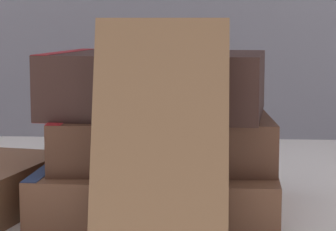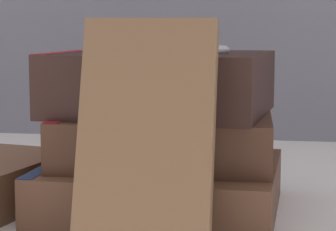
{
  "view_description": "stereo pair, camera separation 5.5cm",
  "coord_description": "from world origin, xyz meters",
  "views": [
    {
      "loc": [
        0.1,
        -0.52,
        0.16
      ],
      "look_at": [
        0.06,
        0.03,
        0.08
      ],
      "focal_mm": 75.0,
      "sensor_mm": 36.0,
      "label": 1
    },
    {
      "loc": [
        0.15,
        -0.52,
        0.16
      ],
      "look_at": [
        0.06,
        0.03,
        0.08
      ],
      "focal_mm": 75.0,
      "sensor_mm": 36.0,
      "label": 2
    }
  ],
  "objects": [
    {
      "name": "book_flat_middle",
      "position": [
        0.05,
        0.06,
        0.06
      ],
      "size": [
        0.18,
        0.16,
        0.04
      ],
      "rotation": [
        0.0,
        0.0,
        0.05
      ],
      "color": "#4C2D1E",
      "rests_on": "book_flat_bottom"
    },
    {
      "name": "pocket_watch",
      "position": [
        0.09,
        0.05,
        0.14
      ],
      "size": [
        0.05,
        0.05,
        0.01
      ],
      "color": "white",
      "rests_on": "book_flat_top"
    },
    {
      "name": "book_flat_top",
      "position": [
        0.05,
        0.06,
        0.11
      ],
      "size": [
        0.18,
        0.16,
        0.05
      ],
      "rotation": [
        0.0,
        0.0,
        -0.09
      ],
      "color": "#331E19",
      "rests_on": "book_flat_middle"
    },
    {
      "name": "book_leaning_front",
      "position": [
        0.06,
        -0.07,
        0.07
      ],
      "size": [
        0.09,
        0.07,
        0.16
      ],
      "rotation": [
        -0.3,
        0.0,
        0.0
      ],
      "color": "brown",
      "rests_on": "ground_plane"
    },
    {
      "name": "book_flat_bottom",
      "position": [
        0.05,
        0.05,
        0.02
      ],
      "size": [
        0.19,
        0.18,
        0.04
      ],
      "rotation": [
        0.0,
        0.0,
        -0.03
      ],
      "color": "brown",
      "rests_on": "ground_plane"
    },
    {
      "name": "ground_plane",
      "position": [
        0.0,
        0.0,
        0.0
      ],
      "size": [
        3.0,
        3.0,
        0.0
      ],
      "primitive_type": "plane",
      "color": "white"
    },
    {
      "name": "reading_glasses",
      "position": [
        -0.03,
        0.22,
        0.0
      ],
      "size": [
        0.1,
        0.06,
        0.0
      ],
      "rotation": [
        0.0,
        0.0,
        0.15
      ],
      "color": "#4C3828",
      "rests_on": "ground_plane"
    }
  ]
}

